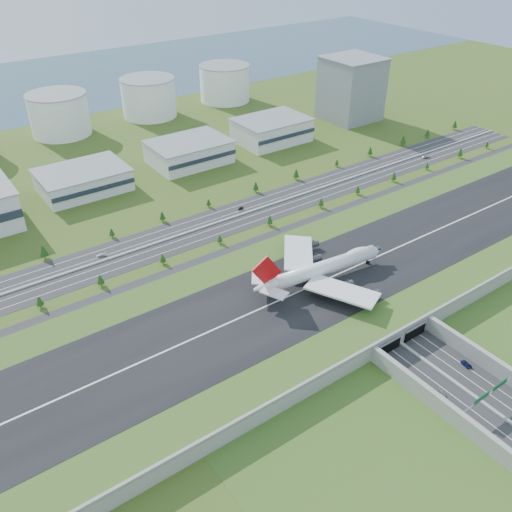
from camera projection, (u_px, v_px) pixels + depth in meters
ground at (328, 291)px, 282.75m from camera, size 1200.00×1200.00×0.00m
airfield_deck at (329, 285)px, 280.46m from camera, size 520.00×100.00×9.20m
underpass_road at (498, 407)px, 212.83m from camera, size 38.80×120.40×8.00m
sign_gantry_near at (490, 394)px, 213.91m from camera, size 38.70×0.70×9.80m
north_expressway at (229, 219)px, 347.76m from camera, size 560.00×36.00×0.12m
tree_row at (249, 204)px, 355.11m from camera, size 501.22×48.68×8.48m
hangar_mid_a at (83, 180)px, 379.58m from camera, size 58.00×42.00×15.00m
hangar_mid_b at (189, 152)px, 420.37m from camera, size 58.00×42.00×17.00m
hangar_mid_c at (272, 130)px, 458.73m from camera, size 58.00×42.00×19.00m
office_tower at (351, 89)px, 498.58m from camera, size 46.00×46.00×55.00m
fuel_tank_b at (59, 115)px, 468.46m from camera, size 50.00×50.00×35.00m
fuel_tank_c at (149, 98)px, 509.80m from camera, size 50.00×50.00×35.00m
fuel_tank_d at (225, 83)px, 551.13m from camera, size 50.00×50.00×35.00m
bay_water at (44, 84)px, 611.35m from camera, size 1200.00×260.00×0.06m
boeing_747 at (322, 268)px, 273.92m from camera, size 80.06×75.30×24.78m
car_0 at (442, 393)px, 222.41m from camera, size 3.20×4.46×1.41m
car_2 at (466, 364)px, 236.49m from camera, size 3.28×5.61×1.47m
car_5 at (241, 208)px, 358.45m from camera, size 4.62×3.21×1.44m
car_6 at (426, 157)px, 431.86m from camera, size 6.48×4.35×1.65m
car_7 at (101, 255)px, 310.39m from camera, size 5.75×3.31×1.57m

